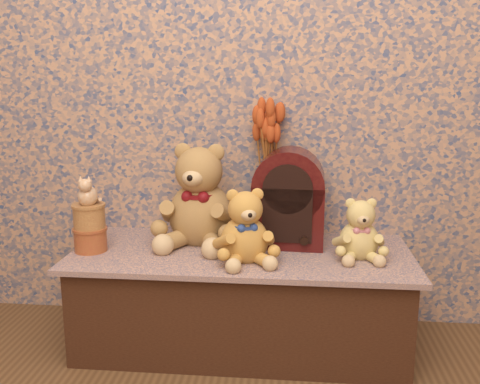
% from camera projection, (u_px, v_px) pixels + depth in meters
% --- Properties ---
extents(display_shelf, '(1.28, 0.55, 0.38)m').
position_uv_depth(display_shelf, '(241.00, 298.00, 2.06)').
color(display_shelf, navy).
rests_on(display_shelf, ground).
extents(teddy_large, '(0.39, 0.44, 0.43)m').
position_uv_depth(teddy_large, '(201.00, 190.00, 2.09)').
color(teddy_large, olive).
rests_on(teddy_large, display_shelf).
extents(teddy_medium, '(0.30, 0.32, 0.28)m').
position_uv_depth(teddy_medium, '(245.00, 222.00, 1.89)').
color(teddy_medium, gold).
rests_on(teddy_medium, display_shelf).
extents(teddy_small, '(0.21, 0.24, 0.24)m').
position_uv_depth(teddy_small, '(360.00, 226.00, 1.93)').
color(teddy_small, '#D3B764').
rests_on(teddy_small, display_shelf).
extents(cathedral_radio, '(0.28, 0.21, 0.38)m').
position_uv_depth(cathedral_radio, '(289.00, 197.00, 2.07)').
color(cathedral_radio, '#3E0B0D').
rests_on(cathedral_radio, display_shelf).
extents(ceramic_vase, '(0.12, 0.12, 0.18)m').
position_uv_depth(ceramic_vase, '(268.00, 215.00, 2.18)').
color(ceramic_vase, tan).
rests_on(ceramic_vase, display_shelf).
extents(dried_stalks, '(0.24, 0.24, 0.40)m').
position_uv_depth(dried_stalks, '(269.00, 145.00, 2.12)').
color(dried_stalks, '#BB471E').
rests_on(dried_stalks, ceramic_vase).
extents(biscuit_tin_lower, '(0.13, 0.13, 0.09)m').
position_uv_depth(biscuit_tin_lower, '(91.00, 240.00, 2.01)').
color(biscuit_tin_lower, '#B47634').
rests_on(biscuit_tin_lower, display_shelf).
extents(biscuit_tin_upper, '(0.13, 0.13, 0.09)m').
position_uv_depth(biscuit_tin_upper, '(89.00, 217.00, 1.99)').
color(biscuit_tin_upper, tan).
rests_on(biscuit_tin_upper, biscuit_tin_lower).
extents(cat_figurine, '(0.10, 0.10, 0.12)m').
position_uv_depth(cat_figurine, '(87.00, 190.00, 1.97)').
color(cat_figurine, silver).
rests_on(cat_figurine, biscuit_tin_upper).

